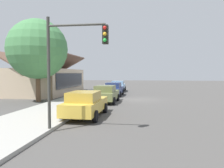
{
  "coord_description": "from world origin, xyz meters",
  "views": [
    {
      "loc": [
        -21.75,
        -0.56,
        2.67
      ],
      "look_at": [
        -0.29,
        2.46,
        1.59
      ],
      "focal_mm": 33.8,
      "sensor_mm": 36.0,
      "label": 1
    }
  ],
  "objects_px": {
    "car_navy": "(114,89)",
    "car_olive": "(106,94)",
    "traffic_light_main": "(71,55)",
    "fire_hydrant_red": "(102,92)",
    "car_skyblue": "(118,86)",
    "shade_tree": "(38,49)",
    "utility_pole_wooden": "(51,61)",
    "car_mustard": "(86,104)"
  },
  "relations": [
    {
      "from": "car_skyblue",
      "to": "traffic_light_main",
      "type": "xyz_separation_m",
      "value": [
        -22.01,
        -0.35,
        2.68
      ]
    },
    {
      "from": "shade_tree",
      "to": "car_olive",
      "type": "bearing_deg",
      "value": -87.21
    },
    {
      "from": "shade_tree",
      "to": "traffic_light_main",
      "type": "height_order",
      "value": "shade_tree"
    },
    {
      "from": "shade_tree",
      "to": "traffic_light_main",
      "type": "xyz_separation_m",
      "value": [
        -9.68,
        -6.59,
        -1.44
      ]
    },
    {
      "from": "car_navy",
      "to": "traffic_light_main",
      "type": "relative_size",
      "value": 0.85
    },
    {
      "from": "car_navy",
      "to": "shade_tree",
      "type": "distance_m",
      "value": 9.89
    },
    {
      "from": "car_mustard",
      "to": "shade_tree",
      "type": "distance_m",
      "value": 9.73
    },
    {
      "from": "car_mustard",
      "to": "fire_hydrant_red",
      "type": "xyz_separation_m",
      "value": [
        12.4,
        1.36,
        -0.32
      ]
    },
    {
      "from": "car_navy",
      "to": "car_skyblue",
      "type": "distance_m",
      "value": 6.03
    },
    {
      "from": "car_navy",
      "to": "fire_hydrant_red",
      "type": "bearing_deg",
      "value": 94.53
    },
    {
      "from": "shade_tree",
      "to": "utility_pole_wooden",
      "type": "height_order",
      "value": "shade_tree"
    },
    {
      "from": "car_skyblue",
      "to": "utility_pole_wooden",
      "type": "distance_m",
      "value": 13.05
    },
    {
      "from": "car_mustard",
      "to": "traffic_light_main",
      "type": "distance_m",
      "value": 4.42
    },
    {
      "from": "car_olive",
      "to": "fire_hydrant_red",
      "type": "bearing_deg",
      "value": 15.69
    },
    {
      "from": "car_mustard",
      "to": "car_olive",
      "type": "relative_size",
      "value": 1.05
    },
    {
      "from": "car_olive",
      "to": "traffic_light_main",
      "type": "distance_m",
      "value": 10.35
    },
    {
      "from": "car_olive",
      "to": "utility_pole_wooden",
      "type": "distance_m",
      "value": 6.35
    },
    {
      "from": "car_navy",
      "to": "traffic_light_main",
      "type": "distance_m",
      "value": 16.21
    },
    {
      "from": "utility_pole_wooden",
      "to": "fire_hydrant_red",
      "type": "xyz_separation_m",
      "value": [
        5.39,
        -4.0,
        -3.43
      ]
    },
    {
      "from": "car_olive",
      "to": "utility_pole_wooden",
      "type": "xyz_separation_m",
      "value": [
        0.51,
        5.51,
        3.11
      ]
    },
    {
      "from": "car_skyblue",
      "to": "traffic_light_main",
      "type": "distance_m",
      "value": 22.18
    },
    {
      "from": "car_olive",
      "to": "car_navy",
      "type": "xyz_separation_m",
      "value": [
        5.99,
        0.04,
        -0.0
      ]
    },
    {
      "from": "shade_tree",
      "to": "car_skyblue",
      "type": "bearing_deg",
      "value": -26.85
    },
    {
      "from": "car_navy",
      "to": "car_olive",
      "type": "bearing_deg",
      "value": -178.29
    },
    {
      "from": "utility_pole_wooden",
      "to": "shade_tree",
      "type": "bearing_deg",
      "value": 131.67
    },
    {
      "from": "traffic_light_main",
      "to": "car_navy",
      "type": "bearing_deg",
      "value": 0.65
    },
    {
      "from": "car_navy",
      "to": "traffic_light_main",
      "type": "height_order",
      "value": "traffic_light_main"
    },
    {
      "from": "car_navy",
      "to": "shade_tree",
      "type": "height_order",
      "value": "shade_tree"
    },
    {
      "from": "traffic_light_main",
      "to": "utility_pole_wooden",
      "type": "relative_size",
      "value": 0.69
    },
    {
      "from": "traffic_light_main",
      "to": "utility_pole_wooden",
      "type": "distance_m",
      "value": 11.94
    },
    {
      "from": "shade_tree",
      "to": "utility_pole_wooden",
      "type": "distance_m",
      "value": 1.6
    },
    {
      "from": "car_olive",
      "to": "fire_hydrant_red",
      "type": "height_order",
      "value": "car_olive"
    },
    {
      "from": "car_mustard",
      "to": "shade_tree",
      "type": "bearing_deg",
      "value": 46.35
    },
    {
      "from": "car_navy",
      "to": "fire_hydrant_red",
      "type": "relative_size",
      "value": 6.25
    },
    {
      "from": "car_skyblue",
      "to": "traffic_light_main",
      "type": "relative_size",
      "value": 0.86
    },
    {
      "from": "car_navy",
      "to": "fire_hydrant_red",
      "type": "distance_m",
      "value": 1.51
    },
    {
      "from": "fire_hydrant_red",
      "to": "car_olive",
      "type": "bearing_deg",
      "value": -165.62
    },
    {
      "from": "car_navy",
      "to": "car_skyblue",
      "type": "xyz_separation_m",
      "value": [
        6.03,
        0.16,
        0.0
      ]
    },
    {
      "from": "car_olive",
      "to": "shade_tree",
      "type": "bearing_deg",
      "value": 94.11
    },
    {
      "from": "car_mustard",
      "to": "car_navy",
      "type": "xyz_separation_m",
      "value": [
        12.49,
        -0.12,
        -0.0
      ]
    },
    {
      "from": "fire_hydrant_red",
      "to": "utility_pole_wooden",
      "type": "bearing_deg",
      "value": 143.44
    },
    {
      "from": "utility_pole_wooden",
      "to": "fire_hydrant_red",
      "type": "bearing_deg",
      "value": -36.56
    }
  ]
}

